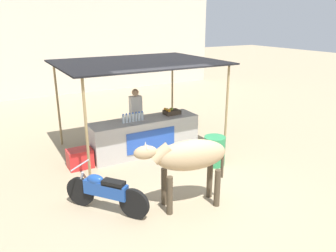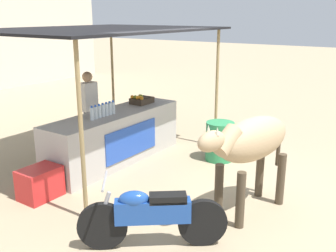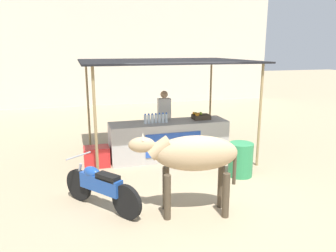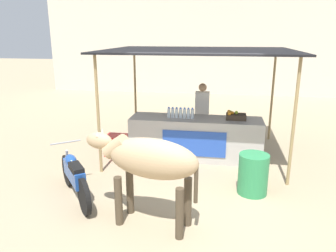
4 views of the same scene
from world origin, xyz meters
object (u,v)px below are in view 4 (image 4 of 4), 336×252
(motorcycle_parked, at_px, (74,175))
(vendor_behind_counter, at_px, (202,115))
(cooler_box, at_px, (119,145))
(water_barrel, at_px, (253,174))
(stall_counter, at_px, (195,138))
(fruit_crate, at_px, (235,116))
(cow, at_px, (148,161))

(motorcycle_parked, bearing_deg, vendor_behind_counter, 56.42)
(cooler_box, xyz_separation_m, water_barrel, (3.02, -1.50, 0.13))
(vendor_behind_counter, xyz_separation_m, water_barrel, (1.10, -2.35, -0.47))
(stall_counter, relative_size, cooler_box, 5.00)
(fruit_crate, xyz_separation_m, motorcycle_parked, (-2.82, -2.35, -0.61))
(cow, xyz_separation_m, motorcycle_parked, (-1.48, 0.60, -0.60))
(vendor_behind_counter, height_order, cow, vendor_behind_counter)
(fruit_crate, relative_size, cooler_box, 0.73)
(water_barrel, relative_size, cow, 0.40)
(fruit_crate, distance_m, vendor_behind_counter, 1.07)
(vendor_behind_counter, distance_m, cow, 3.69)
(fruit_crate, relative_size, cow, 0.24)
(vendor_behind_counter, bearing_deg, motorcycle_parked, -123.58)
(water_barrel, distance_m, cow, 2.19)
(cow, bearing_deg, stall_counter, 81.10)
(fruit_crate, height_order, cooler_box, fruit_crate)
(cooler_box, bearing_deg, vendor_behind_counter, 23.86)
(vendor_behind_counter, bearing_deg, cooler_box, -156.14)
(cooler_box, distance_m, water_barrel, 3.37)
(vendor_behind_counter, relative_size, water_barrel, 2.20)
(stall_counter, relative_size, fruit_crate, 6.82)
(stall_counter, xyz_separation_m, vendor_behind_counter, (0.09, 0.75, 0.37))
(water_barrel, xyz_separation_m, cow, (-1.64, -1.29, 0.66))
(stall_counter, height_order, motorcycle_parked, stall_counter)
(fruit_crate, relative_size, motorcycle_parked, 0.30)
(cooler_box, bearing_deg, motorcycle_parked, -92.59)
(cooler_box, bearing_deg, fruit_crate, 3.22)
(stall_counter, xyz_separation_m, cooler_box, (-1.83, -0.10, -0.24))
(stall_counter, height_order, cooler_box, stall_counter)
(stall_counter, bearing_deg, motorcycle_parked, -130.16)
(stall_counter, distance_m, cow, 2.98)
(water_barrel, xyz_separation_m, motorcycle_parked, (-3.12, -0.69, 0.05))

